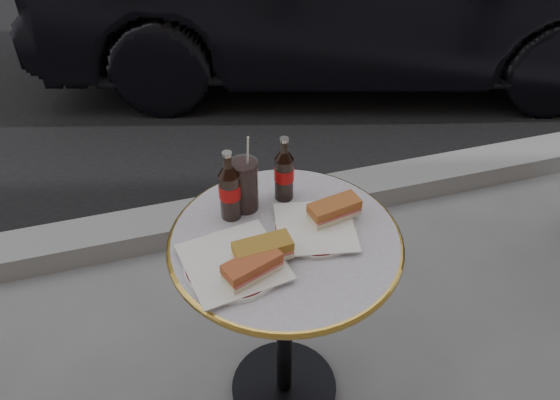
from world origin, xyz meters
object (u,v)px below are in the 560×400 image
object	(u,v)px
cola_glass	(245,185)
bistro_table	(285,324)
plate_right	(315,229)
cola_bottle_right	(284,169)
cola_bottle_left	(229,185)
plate_left	(234,264)

from	to	relation	value
cola_glass	bistro_table	bearing A→B (deg)	-64.42
plate_right	cola_glass	xyz separation A→B (m)	(-0.15, 0.15, 0.07)
cola_bottle_right	cola_glass	xyz separation A→B (m)	(-0.12, -0.01, -0.02)
cola_bottle_right	cola_bottle_left	bearing A→B (deg)	-167.18
cola_glass	plate_right	bearing A→B (deg)	-43.49
cola_bottle_right	plate_left	bearing A→B (deg)	-131.29
cola_bottle_right	bistro_table	bearing A→B (deg)	-105.34
bistro_table	cola_bottle_left	size ratio (longest dim) A/B	3.48
plate_right	cola_bottle_right	xyz separation A→B (m)	(-0.04, 0.16, 0.09)
plate_right	cola_bottle_left	world-z (taller)	cola_bottle_left
plate_right	bistro_table	bearing A→B (deg)	-178.62
bistro_table	cola_glass	distance (m)	0.47
bistro_table	cola_glass	size ratio (longest dim) A/B	4.68
plate_left	cola_bottle_right	world-z (taller)	cola_bottle_right
cola_bottle_left	cola_bottle_right	distance (m)	0.17
plate_left	cola_glass	size ratio (longest dim) A/B	1.57
cola_bottle_left	cola_glass	xyz separation A→B (m)	(0.05, 0.02, -0.03)
cola_bottle_left	cola_glass	bearing A→B (deg)	27.55
cola_bottle_right	cola_glass	bearing A→B (deg)	-173.69
cola_glass	cola_bottle_left	bearing A→B (deg)	-152.45
plate_left	plate_right	distance (m)	0.24
plate_left	plate_right	bearing A→B (deg)	15.31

